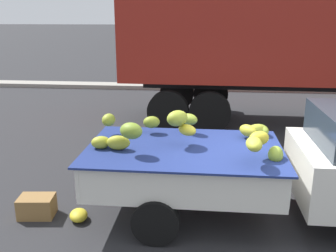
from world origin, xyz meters
TOP-DOWN VIEW (x-y plane):
  - ground at (0.00, 0.00)m, footprint 220.00×220.00m
  - curb_strip at (0.00, 10.34)m, footprint 80.00×0.80m
  - pickup_truck at (0.70, 0.22)m, footprint 5.08×1.91m
  - fallen_banana_bunch_near_tailgate at (-2.86, -0.18)m, footprint 0.36×0.41m
  - produce_crate at (-3.53, -0.12)m, footprint 0.56×0.41m

SIDE VIEW (x-z plane):
  - ground at x=0.00m, z-range 0.00..0.00m
  - curb_strip at x=0.00m, z-range 0.00..0.16m
  - fallen_banana_bunch_near_tailgate at x=-2.86m, z-range 0.00..0.16m
  - produce_crate at x=-3.53m, z-range 0.00..0.32m
  - pickup_truck at x=0.70m, z-range 0.04..1.74m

